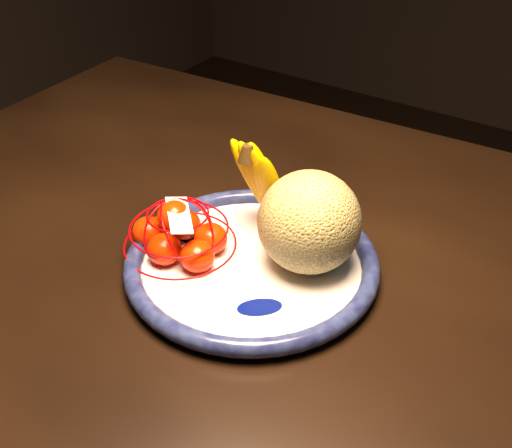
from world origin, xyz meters
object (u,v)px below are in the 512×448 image
Objects in this scene: dining_table at (338,336)px; banana_bunch at (264,180)px; mandarin_bag at (180,236)px; fruit_bowl at (252,263)px; cantaloupe at (309,222)px.

banana_bunch is at bearing 161.27° from dining_table.
banana_bunch is 0.85× the size of mandarin_bag.
banana_bunch is 0.13m from mandarin_bag.
fruit_bowl is at bearing -50.56° from banana_bunch.
dining_table is at bearing 17.23° from fruit_bowl.
banana_bunch is at bearing 112.64° from fruit_bowl.
mandarin_bag is at bearing -165.00° from dining_table.
cantaloupe is at bearing 172.16° from dining_table.
mandarin_bag is at bearing -161.61° from fruit_bowl.
cantaloupe reaches higher than mandarin_bag.
dining_table is at bearing 17.75° from mandarin_bag.
mandarin_bag reaches higher than dining_table.
cantaloupe is at bearing -5.37° from banana_bunch.
banana_bunch is (-0.15, 0.04, 0.17)m from dining_table.
banana_bunch is (-0.03, 0.08, 0.08)m from fruit_bowl.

